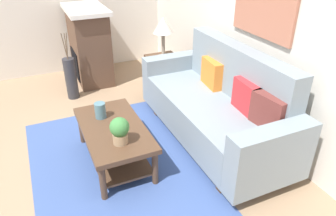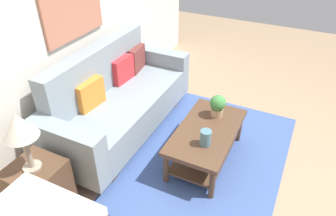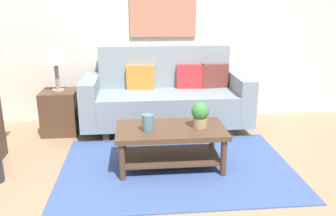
% 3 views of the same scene
% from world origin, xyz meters
% --- Properties ---
extents(ground_plane, '(9.72, 9.72, 0.00)m').
position_xyz_m(ground_plane, '(0.00, 0.00, 0.00)').
color(ground_plane, '#9E7F60').
extents(wall_back, '(5.72, 0.10, 2.70)m').
position_xyz_m(wall_back, '(0.00, 2.25, 1.35)').
color(wall_back, silver).
rests_on(wall_back, ground_plane).
extents(area_rug, '(2.36, 1.62, 0.01)m').
position_xyz_m(area_rug, '(0.00, 0.50, 0.01)').
color(area_rug, '#3D5693').
rests_on(area_rug, ground_plane).
extents(couch, '(2.16, 0.84, 1.08)m').
position_xyz_m(couch, '(0.00, 1.71, 0.43)').
color(couch, gray).
rests_on(couch, ground_plane).
extents(throw_pillow_orange, '(0.37, 0.15, 0.32)m').
position_xyz_m(throw_pillow_orange, '(-0.33, 1.84, 0.68)').
color(throw_pillow_orange, orange).
rests_on(throw_pillow_orange, couch).
extents(throw_pillow_crimson, '(0.37, 0.15, 0.32)m').
position_xyz_m(throw_pillow_crimson, '(0.34, 1.84, 0.68)').
color(throw_pillow_crimson, red).
rests_on(throw_pillow_crimson, couch).
extents(throw_pillow_maroon, '(0.37, 0.17, 0.32)m').
position_xyz_m(throw_pillow_maroon, '(0.67, 1.84, 0.68)').
color(throw_pillow_maroon, brown).
rests_on(throw_pillow_maroon, couch).
extents(coffee_table, '(1.10, 0.60, 0.43)m').
position_xyz_m(coffee_table, '(-0.06, 0.54, 0.31)').
color(coffee_table, '#513826').
rests_on(coffee_table, ground_plane).
extents(tabletop_vase, '(0.11, 0.11, 0.17)m').
position_xyz_m(tabletop_vase, '(-0.29, 0.47, 0.51)').
color(tabletop_vase, slate).
rests_on(tabletop_vase, coffee_table).
extents(potted_plant_tabletop, '(0.18, 0.18, 0.26)m').
position_xyz_m(potted_plant_tabletop, '(0.24, 0.53, 0.57)').
color(potted_plant_tabletop, tan).
rests_on(potted_plant_tabletop, coffee_table).
extents(side_table, '(0.44, 0.44, 0.56)m').
position_xyz_m(side_table, '(-1.38, 1.66, 0.28)').
color(side_table, '#513826').
rests_on(side_table, ground_plane).
extents(table_lamp, '(0.28, 0.28, 0.57)m').
position_xyz_m(table_lamp, '(-1.38, 1.66, 0.99)').
color(table_lamp, gray).
rests_on(table_lamp, side_table).
extents(fireplace, '(1.02, 0.58, 1.16)m').
position_xyz_m(fireplace, '(-2.31, 0.80, 0.59)').
color(fireplace, brown).
rests_on(fireplace, ground_plane).
extents(floor_vase, '(0.16, 0.16, 0.60)m').
position_xyz_m(floor_vase, '(-1.76, 0.38, 0.30)').
color(floor_vase, '#2D2D33').
rests_on(floor_vase, ground_plane).
extents(floor_vase_branch_a, '(0.03, 0.02, 0.36)m').
position_xyz_m(floor_vase_branch_a, '(-1.74, 0.38, 0.78)').
color(floor_vase_branch_a, brown).
rests_on(floor_vase_branch_a, floor_vase).
extents(floor_vase_branch_b, '(0.02, 0.05, 0.36)m').
position_xyz_m(floor_vase_branch_b, '(-1.77, 0.40, 0.78)').
color(floor_vase_branch_b, brown).
rests_on(floor_vase_branch_b, floor_vase).
extents(floor_vase_branch_c, '(0.03, 0.05, 0.36)m').
position_xyz_m(floor_vase_branch_c, '(-1.77, 0.37, 0.78)').
color(floor_vase_branch_c, brown).
rests_on(floor_vase_branch_c, floor_vase).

